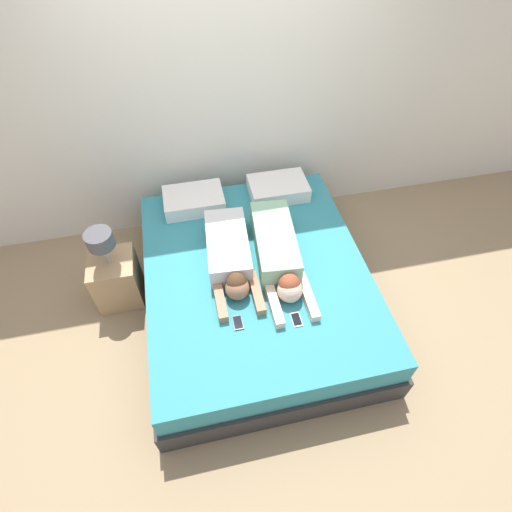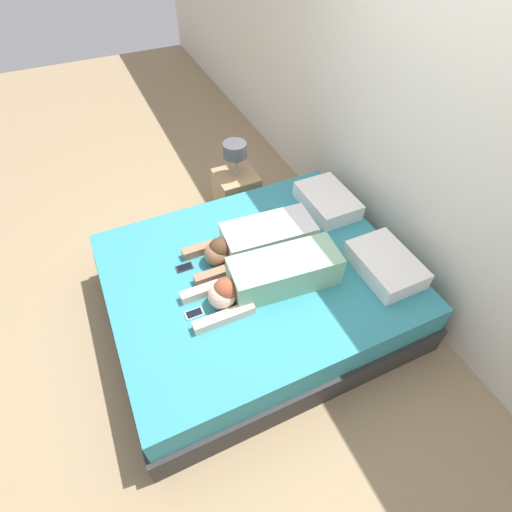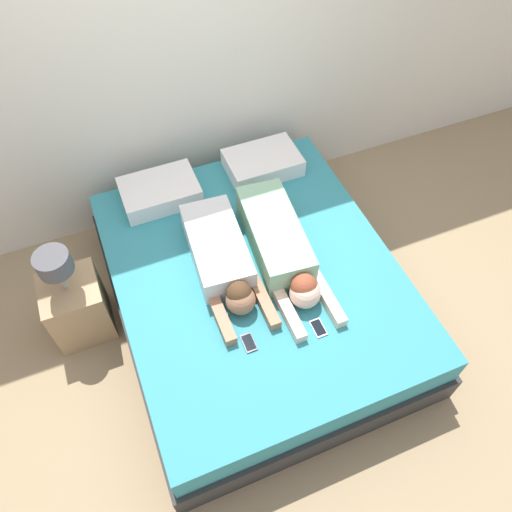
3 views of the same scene
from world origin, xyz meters
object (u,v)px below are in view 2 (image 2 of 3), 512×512
Objects in this scene: bed at (256,291)px; cell_phone_left at (185,267)px; person_left at (257,240)px; person_right at (271,276)px; pillow_head_left at (327,201)px; nightstand at (237,192)px; cell_phone_right at (194,313)px; pillow_head_right at (386,264)px.

bed is 0.59m from cell_phone_left.
person_left is 0.90× the size of person_right.
pillow_head_left is 0.78m from person_left.
nightstand reaches higher than person_left.
person_right is (0.38, -0.06, 0.02)m from person_left.
pillow_head_left is 4.41× the size of cell_phone_right.
cell_phone_left reaches higher than bed.
nightstand is (-1.17, 0.33, 0.04)m from bed.
pillow_head_left is 0.48× the size of person_right.
pillow_head_right is 1.41m from cell_phone_right.
pillow_head_left reaches higher than bed.
bed is at bearing -64.82° from pillow_head_left.
pillow_head_left reaches higher than cell_phone_right.
pillow_head_left is at bearing 105.22° from person_left.
pillow_head_left is 0.54× the size of person_left.
pillow_head_left is at bearing 34.26° from nightstand.
bed is at bearing -15.67° from nightstand.
person_right is at bearing 89.90° from cell_phone_right.
person_left is at bearing 153.83° from bed.
pillow_head_right is 4.41× the size of cell_phone_left.
cell_phone_left is 0.15× the size of nightstand.
nightstand is (-0.77, -0.52, -0.28)m from pillow_head_left.
cell_phone_left is at bearing -116.73° from bed.
pillow_head_right is (0.80, 0.00, 0.00)m from pillow_head_left.
cell_phone_left is at bearing -40.78° from nightstand.
cell_phone_left is 1.25m from nightstand.
person_right is at bearing 50.00° from cell_phone_left.
bed is at bearing 63.27° from cell_phone_left.
person_left is (-0.59, -0.76, 0.03)m from pillow_head_right.
pillow_head_left is at bearing 96.94° from cell_phone_left.
nightstand is (-1.35, 0.30, -0.32)m from person_right.
pillow_head_right is 4.41× the size of cell_phone_right.
bed is 0.41m from person_left.
bed is 1.22m from nightstand.
pillow_head_right is 0.48× the size of person_right.
nightstand is at bearing 167.65° from person_right.
pillow_head_right is at bearing 64.82° from bed.
person_left is (-0.19, 0.10, 0.35)m from bed.
person_left is 8.18× the size of cell_phone_right.
pillow_head_right reaches higher than cell_phone_right.
person_left is at bearing 85.57° from cell_phone_left.
pillow_head_right is 0.96m from person_left.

